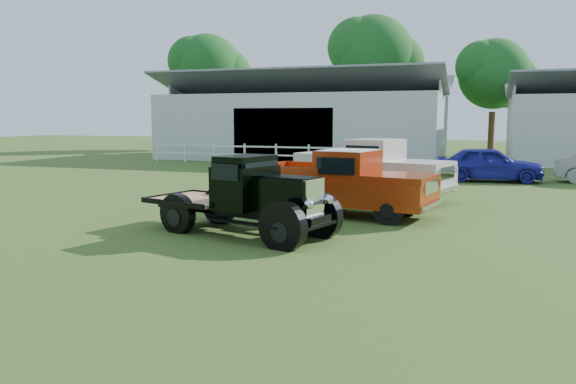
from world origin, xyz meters
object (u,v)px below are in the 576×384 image
(vintage_flatbed, at_px, (243,195))
(misc_car_blue, at_px, (489,164))
(white_pickup, at_px, (372,170))
(red_pickup, at_px, (345,182))

(vintage_flatbed, xyz_separation_m, misc_car_blue, (5.61, 13.62, -0.18))
(vintage_flatbed, distance_m, white_pickup, 6.95)
(vintage_flatbed, relative_size, misc_car_blue, 1.07)
(white_pickup, xyz_separation_m, misc_car_blue, (3.81, 6.91, -0.24))
(vintage_flatbed, relative_size, white_pickup, 0.87)
(misc_car_blue, bearing_deg, vintage_flatbed, 152.34)
(white_pickup, distance_m, misc_car_blue, 7.89)
(misc_car_blue, bearing_deg, white_pickup, 145.84)
(vintage_flatbed, height_order, misc_car_blue, vintage_flatbed)
(red_pickup, relative_size, white_pickup, 0.95)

